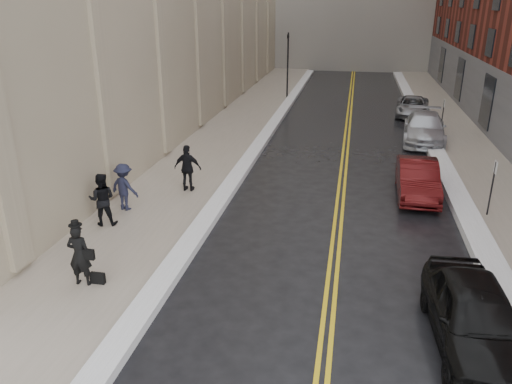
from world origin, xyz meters
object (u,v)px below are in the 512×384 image
at_px(car_black, 475,316).
at_px(pedestrian_main, 79,255).
at_px(pedestrian_b, 124,187).
at_px(car_silver_near, 424,128).
at_px(car_silver_far, 413,106).
at_px(pedestrian_c, 188,168).
at_px(car_maroon, 417,179).
at_px(pedestrian_a, 102,199).

bearing_deg(car_black, pedestrian_main, 174.12).
relative_size(pedestrian_main, pedestrian_b, 1.00).
relative_size(car_black, pedestrian_main, 2.57).
height_order(pedestrian_main, pedestrian_b, pedestrian_main).
distance_m(pedestrian_main, pedestrian_b, 5.32).
bearing_deg(car_black, car_silver_near, 83.99).
distance_m(car_silver_far, pedestrian_main, 27.31).
relative_size(pedestrian_b, pedestrian_c, 0.93).
height_order(car_silver_far, pedestrian_b, pedestrian_b).
relative_size(pedestrian_main, pedestrian_c, 0.93).
bearing_deg(car_silver_near, car_silver_far, 95.35).
height_order(car_maroon, car_silver_far, car_maroon).
distance_m(car_black, pedestrian_c, 12.56).
xyz_separation_m(car_black, car_silver_near, (0.96, 18.53, 0.00)).
distance_m(car_silver_near, pedestrian_a, 18.89).
xyz_separation_m(car_silver_near, pedestrian_main, (-11.15, -18.02, 0.26)).
xyz_separation_m(pedestrian_a, pedestrian_b, (0.17, 1.41, -0.04)).
relative_size(car_silver_near, pedestrian_a, 2.90).
xyz_separation_m(car_silver_far, pedestrian_a, (-12.42, -21.14, 0.45)).
xyz_separation_m(car_maroon, pedestrian_c, (-9.30, -1.61, 0.39)).
distance_m(car_silver_far, pedestrian_a, 24.52).
xyz_separation_m(pedestrian_main, pedestrian_b, (-1.11, 5.20, -0.00)).
bearing_deg(pedestrian_c, pedestrian_a, 64.19).
distance_m(pedestrian_a, pedestrian_b, 1.42).
xyz_separation_m(pedestrian_main, pedestrian_a, (-1.28, 3.80, 0.04)).
bearing_deg(pedestrian_c, pedestrian_main, 85.93).
height_order(car_black, pedestrian_b, pedestrian_b).
height_order(car_silver_far, pedestrian_c, pedestrian_c).
distance_m(car_maroon, pedestrian_c, 9.45).
distance_m(car_black, pedestrian_a, 12.25).
distance_m(car_silver_near, pedestrian_b, 17.74).
bearing_deg(pedestrian_c, car_black, 140.22).
relative_size(pedestrian_a, pedestrian_b, 1.05).
xyz_separation_m(car_black, pedestrian_c, (-9.60, 8.10, 0.33)).
xyz_separation_m(pedestrian_main, pedestrian_c, (0.59, 7.59, 0.07)).
height_order(pedestrian_main, pedestrian_a, pedestrian_a).
relative_size(car_black, pedestrian_b, 2.58).
xyz_separation_m(pedestrian_b, pedestrian_c, (1.70, 2.39, 0.07)).
bearing_deg(car_silver_far, car_silver_near, -84.25).
height_order(car_black, car_silver_near, car_silver_near).
bearing_deg(car_silver_near, pedestrian_main, -116.39).
height_order(pedestrian_b, pedestrian_c, pedestrian_c).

